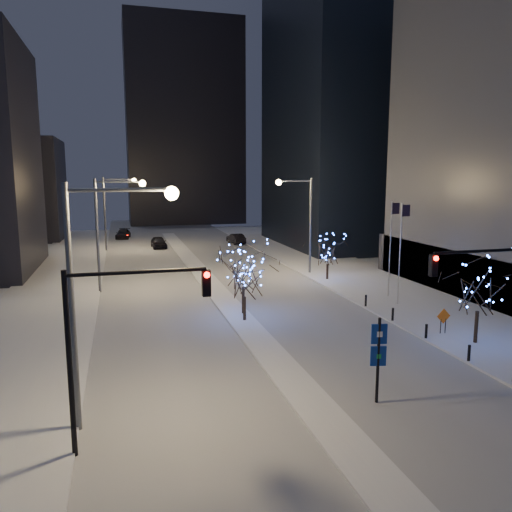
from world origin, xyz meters
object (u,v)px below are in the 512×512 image
object	(u,v)px
traffic_signal_east	(495,293)
holiday_tree_plaza_far	(328,251)
street_lamp_east	(302,213)
traffic_signal_west	(113,329)
holiday_tree_median_near	(244,276)
street_lamp_w_far	(112,203)
car_mid	(236,239)
holiday_tree_plaza_near	(479,285)
street_lamp_w_mid	(109,219)
car_far	(123,234)
car_near	(159,242)
construction_sign	(443,318)
holiday_tree_median_far	(243,267)
wayfinding_sign	(378,351)
street_lamp_w_near	(99,272)

from	to	relation	value
traffic_signal_east	holiday_tree_plaza_far	size ratio (longest dim) A/B	1.59
street_lamp_east	holiday_tree_plaza_far	xyz separation A→B (m)	(1.36, -3.61, -3.48)
traffic_signal_west	holiday_tree_median_near	bearing A→B (deg)	59.98
street_lamp_w_far	car_mid	size ratio (longest dim) A/B	2.15
car_mid	holiday_tree_plaza_near	world-z (taller)	holiday_tree_plaza_near
street_lamp_w_mid	car_far	size ratio (longest dim) A/B	1.95
street_lamp_w_far	holiday_tree_median_near	world-z (taller)	street_lamp_w_far
street_lamp_east	holiday_tree_median_near	xyz separation A→B (m)	(-9.91, -15.10, -3.13)
car_near	holiday_tree_plaza_near	size ratio (longest dim) A/B	0.85
holiday_tree_plaza_near	construction_sign	xyz separation A→B (m)	(-0.81, 2.08, -2.63)
traffic_signal_east	holiday_tree_plaza_far	world-z (taller)	traffic_signal_east
street_lamp_w_mid	holiday_tree_median_far	size ratio (longest dim) A/B	1.90
holiday_tree_median_near	holiday_tree_plaza_far	distance (m)	16.09
street_lamp_w_mid	car_far	world-z (taller)	street_lamp_w_mid
wayfinding_sign	holiday_tree_median_far	bearing A→B (deg)	111.36
car_far	wayfinding_sign	size ratio (longest dim) A/B	1.28
holiday_tree_median_near	holiday_tree_median_far	world-z (taller)	holiday_tree_median_far
holiday_tree_plaza_far	construction_sign	size ratio (longest dim) A/B	2.69
car_far	holiday_tree_median_far	world-z (taller)	holiday_tree_median_far
holiday_tree_median_far	wayfinding_sign	bearing A→B (deg)	-81.18
street_lamp_w_mid	car_far	xyz separation A→B (m)	(1.30, 38.70, -5.76)
car_near	holiday_tree_median_far	xyz separation A→B (m)	(3.37, -36.72, 2.81)
car_near	car_far	bearing A→B (deg)	108.21
street_lamp_w_near	holiday_tree_median_far	world-z (taller)	street_lamp_w_near
car_near	street_lamp_east	bearing A→B (deg)	-63.82
car_mid	holiday_tree_median_far	size ratio (longest dim) A/B	0.88
car_far	wayfinding_sign	xyz separation A→B (m)	(10.56, -64.70, 1.71)
car_far	wayfinding_sign	world-z (taller)	wayfinding_sign
traffic_signal_east	holiday_tree_median_near	size ratio (longest dim) A/B	1.41
car_far	holiday_tree_median_near	bearing A→B (deg)	-74.32
traffic_signal_west	car_far	xyz separation A→B (m)	(0.80, 65.70, -4.02)
traffic_signal_west	construction_sign	bearing A→B (deg)	22.96
street_lamp_w_near	holiday_tree_plaza_near	world-z (taller)	street_lamp_w_near
car_near	wayfinding_sign	world-z (taller)	wayfinding_sign
street_lamp_east	wayfinding_sign	bearing A→B (deg)	-103.87
car_far	holiday_tree_plaza_near	size ratio (longest dim) A/B	0.91
holiday_tree_plaza_far	traffic_signal_east	bearing A→B (deg)	-95.62
street_lamp_w_near	construction_sign	distance (m)	22.43
traffic_signal_east	street_lamp_w_far	bearing A→B (deg)	109.32
holiday_tree_median_near	traffic_signal_east	bearing A→B (deg)	-57.78
street_lamp_w_near	street_lamp_w_far	size ratio (longest dim) A/B	1.00
street_lamp_w_near	holiday_tree_median_far	xyz separation A→B (m)	(9.44, 14.60, -2.88)
street_lamp_w_near	traffic_signal_east	size ratio (longest dim) A/B	1.43
street_lamp_w_near	wayfinding_sign	distance (m)	12.57
car_mid	wayfinding_sign	xyz separation A→B (m)	(-5.83, -53.71, 1.69)
holiday_tree_plaza_near	holiday_tree_median_near	bearing A→B (deg)	146.00
car_mid	car_near	bearing A→B (deg)	0.02
car_near	holiday_tree_plaza_far	size ratio (longest dim) A/B	1.08
street_lamp_w_far	traffic_signal_east	size ratio (longest dim) A/B	1.43
traffic_signal_east	car_far	world-z (taller)	traffic_signal_east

